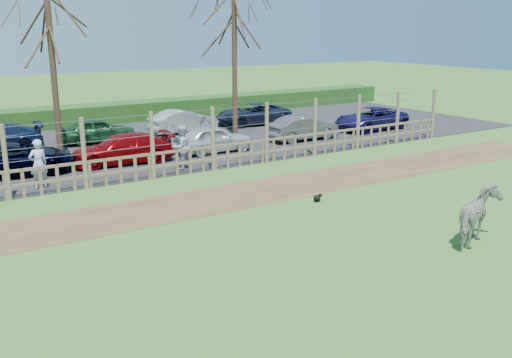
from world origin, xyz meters
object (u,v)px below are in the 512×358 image
visitor_b (181,147)px  car_3 (122,149)px  tree_right (234,31)px  visitor_a (38,164)px  crow (317,198)px  tree_mid (51,42)px  car_11 (183,121)px  car_6 (371,119)px  car_5 (303,128)px  car_2 (16,159)px  car_10 (98,130)px  zebra (479,217)px  car_4 (213,139)px  car_12 (253,114)px

visitor_b → car_3: (-1.65, 2.18, -0.26)m
tree_right → visitor_a: bearing=-154.5°
visitor_a → crow: bearing=128.5°
tree_right → visitor_b: bearing=-136.2°
tree_mid → car_11: (6.97, 2.51, -4.23)m
car_6 → car_11: 10.17m
car_5 → visitor_b: bearing=107.0°
car_2 → car_10: 6.35m
zebra → car_6: size_ratio=0.41×
tree_mid → visitor_a: bearing=-111.6°
zebra → car_6: zebra is taller
tree_mid → visitor_b: tree_mid is taller
car_2 → car_6: size_ratio=1.00×
visitor_a → car_10: bearing=-131.6°
crow → car_6: (10.64, 8.82, 0.52)m
visitor_a → car_2: (-0.33, 2.46, -0.26)m
car_2 → zebra: bearing=-142.8°
car_10 → crow: bearing=-165.2°
car_4 → car_5: 5.10m
visitor_a → visitor_b: size_ratio=1.00×
visitor_a → car_5: bearing=179.1°
car_4 → car_6: (9.98, 0.53, 0.00)m
crow → car_6: car_6 is taller
car_12 → car_2: bearing=-63.9°
tree_mid → car_11: 8.53m
crow → car_10: 13.56m
crow → visitor_b: bearing=106.7°
zebra → car_5: bearing=-42.9°
tree_right → crow: tree_right is taller
tree_mid → car_12: 12.53m
car_5 → car_12: size_ratio=0.84×
car_4 → car_11: bearing=-10.0°
car_2 → car_12: 14.53m
tree_mid → car_2: bearing=-134.5°
car_6 → car_10: bearing=-111.0°
car_11 → visitor_b: bearing=149.8°
visitor_b → crow: 6.53m
car_2 → car_4: (8.20, -0.47, 0.00)m
car_3 → crow: bearing=28.3°
zebra → car_12: zebra is taller
crow → car_6: size_ratio=0.07×
tree_mid → car_10: (2.34, 2.23, -4.23)m
crow → car_12: size_ratio=0.07×
tree_right → car_12: tree_right is taller
tree_mid → visitor_b: size_ratio=3.96×
visitor_a → car_3: 4.26m
visitor_b → car_5: (7.62, 2.24, -0.26)m
visitor_a → car_11: bearing=-151.1°
tree_right → visitor_b: size_ratio=4.26×
car_11 → tree_right: bearing=-139.5°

